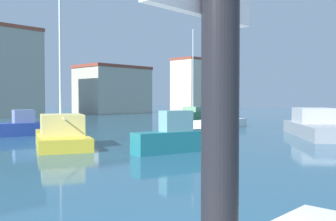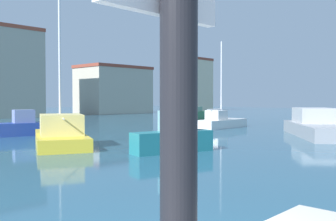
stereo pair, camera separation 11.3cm
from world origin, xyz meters
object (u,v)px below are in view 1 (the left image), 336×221
(sailboat_white_far_right, at_px, (220,122))
(motorboat_grey_near_pier, at_px, (317,126))
(motorboat_teal_center_channel, at_px, (174,137))
(sailboat_green_distant_north, at_px, (193,114))
(motorboat_blue_distant_east, at_px, (22,127))
(sailboat_yellow_far_left, at_px, (61,134))

(sailboat_white_far_right, relative_size, motorboat_grey_near_pier, 0.85)
(sailboat_white_far_right, height_order, motorboat_teal_center_channel, sailboat_white_far_right)
(sailboat_green_distant_north, bearing_deg, motorboat_grey_near_pier, -118.38)
(motorboat_blue_distant_east, height_order, sailboat_green_distant_north, sailboat_green_distant_north)
(sailboat_yellow_far_left, bearing_deg, sailboat_green_distant_north, 25.07)
(motorboat_grey_near_pier, distance_m, motorboat_teal_center_channel, 12.62)
(sailboat_green_distant_north, bearing_deg, sailboat_yellow_far_left, -154.93)
(motorboat_teal_center_channel, bearing_deg, sailboat_green_distant_north, 37.81)
(sailboat_white_far_right, relative_size, motorboat_teal_center_channel, 1.80)
(sailboat_yellow_far_left, height_order, sailboat_green_distant_north, sailboat_green_distant_north)
(sailboat_white_far_right, bearing_deg, sailboat_green_distant_north, 49.12)
(sailboat_yellow_far_left, distance_m, motorboat_grey_near_pier, 16.75)
(sailboat_yellow_far_left, height_order, motorboat_grey_near_pier, sailboat_yellow_far_left)
(motorboat_blue_distant_east, relative_size, sailboat_green_distant_north, 0.44)
(sailboat_white_far_right, xyz_separation_m, motorboat_blue_distant_east, (-14.96, 5.88, 0.05))
(motorboat_grey_near_pier, bearing_deg, sailboat_yellow_far_left, 152.23)
(sailboat_yellow_far_left, xyz_separation_m, motorboat_teal_center_channel, (2.32, -6.05, 0.07))
(motorboat_blue_distant_east, height_order, motorboat_teal_center_channel, motorboat_teal_center_channel)
(motorboat_blue_distant_east, relative_size, sailboat_yellow_far_left, 0.61)
(sailboat_white_far_right, xyz_separation_m, motorboat_teal_center_channel, (-13.88, -7.25, 0.17))
(motorboat_blue_distant_east, xyz_separation_m, motorboat_teal_center_channel, (1.08, -13.13, 0.12))
(sailboat_white_far_right, xyz_separation_m, sailboat_yellow_far_left, (-16.20, -1.20, 0.10))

